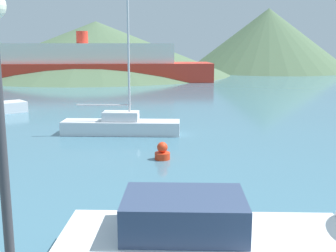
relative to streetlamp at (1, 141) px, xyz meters
The scene contains 7 objects.
streetlamp is the anchor object (origin of this frame).
motorboat_near 6.50m from the streetlamp, 37.42° to the left, with size 8.14×4.02×2.36m.
sailboat_middle 18.81m from the streetlamp, 80.88° to the left, with size 6.79×2.98×7.61m.
ferry_distant 53.34m from the streetlamp, 89.03° to the left, with size 35.21×10.68×6.72m.
buoy_marker 13.73m from the streetlamp, 71.30° to the left, with size 0.68×0.68×0.78m.
hill_central 67.65m from the streetlamp, 87.32° to the left, with size 44.87×44.87×8.74m.
hill_east 79.97m from the streetlamp, 63.50° to the left, with size 30.88×30.88×11.68m.
Camera 1 is at (-4.32, -5.17, 5.01)m, focal length 45.00 mm.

